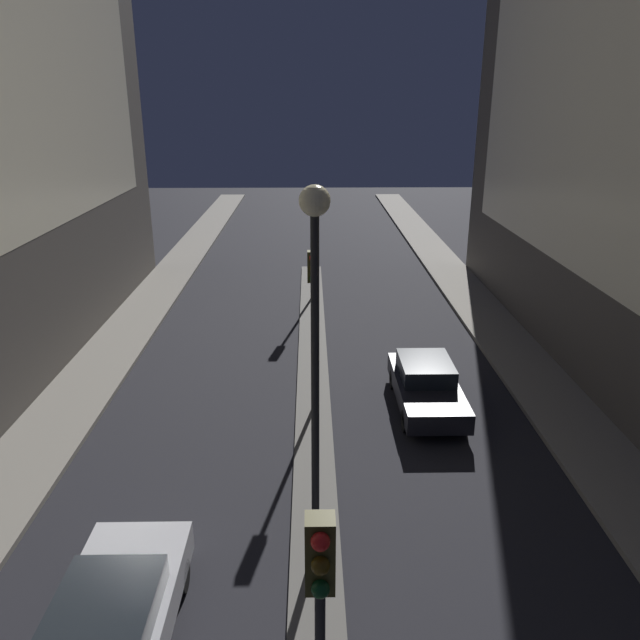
# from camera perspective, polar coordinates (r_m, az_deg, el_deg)

# --- Properties ---
(median_strip) EXTENTS (1.08, 31.14, 0.11)m
(median_strip) POSITION_cam_1_polar(r_m,az_deg,el_deg) (20.86, -0.63, -6.16)
(median_strip) COLOR #56544F
(median_strip) RESTS_ON ground
(traffic_light_near) EXTENTS (0.32, 0.42, 4.96)m
(traffic_light_near) POSITION_cam_1_polar(r_m,az_deg,el_deg) (7.58, 0.01, -25.84)
(traffic_light_near) COLOR black
(traffic_light_near) RESTS_ON median_strip
(traffic_light_mid) EXTENTS (0.32, 0.42, 4.96)m
(traffic_light_mid) POSITION_cam_1_polar(r_m,az_deg,el_deg) (17.98, -0.64, 2.15)
(traffic_light_mid) COLOR black
(traffic_light_mid) RESTS_ON median_strip
(traffic_light_far) EXTENTS (0.32, 0.42, 4.96)m
(traffic_light_far) POSITION_cam_1_polar(r_m,az_deg,el_deg) (28.85, -0.79, 8.84)
(traffic_light_far) COLOR black
(traffic_light_far) RESTS_ON median_strip
(street_lamp) EXTENTS (0.56, 0.56, 7.63)m
(street_lamp) POSITION_cam_1_polar(r_m,az_deg,el_deg) (11.39, -0.47, 1.16)
(street_lamp) COLOR black
(street_lamp) RESTS_ON median_strip
(car_left_lane) EXTENTS (1.95, 4.34, 1.43)m
(car_left_lane) POSITION_cam_1_polar(r_m,az_deg,el_deg) (12.38, -18.36, -24.29)
(car_left_lane) COLOR #B2B2B7
(car_left_lane) RESTS_ON ground
(car_right_lane) EXTENTS (1.86, 4.57, 1.46)m
(car_right_lane) POSITION_cam_1_polar(r_m,az_deg,el_deg) (19.69, 9.69, -5.89)
(car_right_lane) COLOR black
(car_right_lane) RESTS_ON ground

